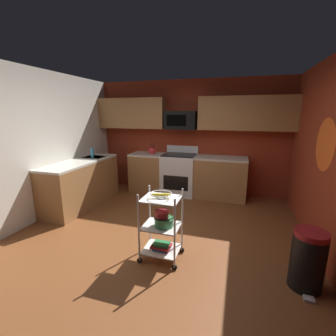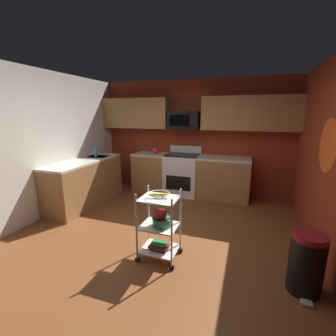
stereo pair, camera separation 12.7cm
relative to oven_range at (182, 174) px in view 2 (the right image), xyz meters
The scene contains 16 objects.
floor 2.17m from the oven_range, 85.53° to the right, with size 4.40×4.80×0.04m, color brown.
wall_back 0.90m from the oven_range, 63.25° to the left, with size 4.52×0.06×2.60m, color maroon.
wall_left 3.06m from the oven_range, 134.47° to the right, with size 0.06×4.80×2.60m, color silver.
wall_flower_decal 3.00m from the oven_range, 33.71° to the right, with size 0.70×0.70×0.00m, color #E5591E.
counter_run 0.81m from the oven_range, 140.83° to the right, with size 3.53×2.46×0.92m.
oven_range is the anchor object (origin of this frame).
upper_cabinets 1.39m from the oven_range, 33.13° to the left, with size 4.40×0.33×0.70m.
microwave 1.23m from the oven_range, 90.26° to the left, with size 0.70×0.39×0.40m.
rolling_cart 2.54m from the oven_range, 80.92° to the right, with size 0.53×0.40×0.91m.
fruit_bowl 2.57m from the oven_range, 80.92° to the right, with size 0.27×0.27×0.07m.
mixing_bowl_large 2.55m from the oven_range, 80.09° to the right, with size 0.25×0.25×0.11m.
mixing_bowl_small 2.54m from the oven_range, 80.69° to the right, with size 0.18×0.18×0.08m.
book_stack 2.56m from the oven_range, 80.92° to the right, with size 0.26×0.20×0.08m.
kettle 0.84m from the oven_range, behind, with size 0.21×0.18×0.26m.
dish_soap_bottle 2.00m from the oven_range, 154.49° to the right, with size 0.06×0.06×0.20m, color #2D8CBF.
trash_can 3.29m from the oven_range, 51.03° to the right, with size 0.34×0.42×0.66m.
Camera 2 is at (1.23, -2.93, 1.85)m, focal length 24.79 mm.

